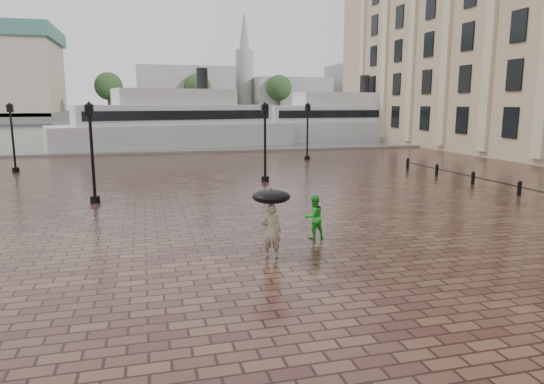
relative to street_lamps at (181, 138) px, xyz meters
The scene contains 13 objects.
ground 17.72m from the street_lamps, 85.10° to the right, with size 300.00×300.00×0.00m, color #331A17.
harbour_water 74.55m from the street_lamps, 88.85° to the left, with size 240.00×240.00×0.00m, color #495258.
quay_edge 14.76m from the street_lamps, 84.09° to the left, with size 80.00×0.60×0.30m, color slate.
far_shore 142.51m from the street_lamps, 89.40° to the left, with size 300.00×60.00×2.00m, color #4C4C47.
distant_skyline 141.67m from the street_lamps, 69.46° to the left, with size 102.50×22.00×33.00m.
far_trees 120.72m from the street_lamps, 89.29° to the left, with size 188.00×8.00×13.50m.
bollard_row 19.10m from the street_lamps, 35.36° to the right, with size 0.22×21.22×0.73m.
street_lamps is the anchor object (origin of this frame).
adult_pedestrian 17.44m from the street_lamps, 85.95° to the right, with size 0.59×0.38×1.61m, color gray.
child_pedestrian 16.07m from the street_lamps, 78.71° to the right, with size 0.71×0.55×1.45m, color green.
ferry_near 20.47m from the street_lamps, 87.01° to the left, with size 25.32×11.38×8.08m.
ferry_far 33.40m from the street_lamps, 49.75° to the left, with size 24.34×7.11×7.89m.
umbrella 17.38m from the street_lamps, 85.95° to the right, with size 1.10×1.10×1.12m.
Camera 1 is at (-3.74, -13.01, 4.43)m, focal length 32.00 mm.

